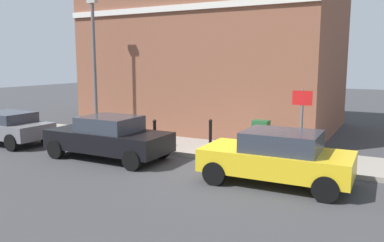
# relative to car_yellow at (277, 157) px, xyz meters

# --- Properties ---
(ground) EXTENTS (80.00, 80.00, 0.00)m
(ground) POSITION_rel_car_yellow_xyz_m (0.68, 1.76, -0.76)
(ground) COLOR #38383A
(sidewalk) EXTENTS (2.44, 30.00, 0.15)m
(sidewalk) POSITION_rel_car_yellow_xyz_m (2.65, 7.76, -0.68)
(sidewalk) COLOR gray
(sidewalk) RESTS_ON ground
(corner_building) EXTENTS (8.10, 11.24, 8.78)m
(corner_building) POSITION_rel_car_yellow_xyz_m (7.87, 5.38, 3.63)
(corner_building) COLOR brown
(corner_building) RESTS_ON ground
(car_yellow) EXTENTS (1.99, 3.99, 1.46)m
(car_yellow) POSITION_rel_car_yellow_xyz_m (0.00, 0.00, 0.00)
(car_yellow) COLOR gold
(car_yellow) RESTS_ON ground
(car_black) EXTENTS (1.92, 4.32, 1.46)m
(car_black) POSITION_rel_car_yellow_xyz_m (0.01, 5.83, -0.01)
(car_black) COLOR black
(car_black) RESTS_ON ground
(car_grey) EXTENTS (1.82, 3.91, 1.28)m
(car_grey) POSITION_rel_car_yellow_xyz_m (-0.02, 11.12, -0.07)
(car_grey) COLOR slate
(car_grey) RESTS_ON ground
(utility_cabinet) EXTENTS (0.46, 0.61, 1.15)m
(utility_cabinet) POSITION_rel_car_yellow_xyz_m (2.62, 1.33, -0.08)
(utility_cabinet) COLOR #1E4C28
(utility_cabinet) RESTS_ON sidewalk
(bollard_near_cabinet) EXTENTS (0.14, 0.14, 1.04)m
(bollard_near_cabinet) POSITION_rel_car_yellow_xyz_m (2.72, 3.30, -0.05)
(bollard_near_cabinet) COLOR black
(bollard_near_cabinet) RESTS_ON sidewalk
(bollard_far_kerb) EXTENTS (0.14, 0.14, 1.04)m
(bollard_far_kerb) POSITION_rel_car_yellow_xyz_m (1.68, 5.08, -0.05)
(bollard_far_kerb) COLOR black
(bollard_far_kerb) RESTS_ON sidewalk
(street_sign) EXTENTS (0.08, 0.60, 2.30)m
(street_sign) POSITION_rel_car_yellow_xyz_m (1.85, -0.20, 0.90)
(street_sign) COLOR #59595B
(street_sign) RESTS_ON sidewalk
(lamppost) EXTENTS (0.20, 0.44, 5.72)m
(lamppost) POSITION_rel_car_yellow_xyz_m (2.58, 8.68, 2.55)
(lamppost) COLOR #59595B
(lamppost) RESTS_ON sidewalk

